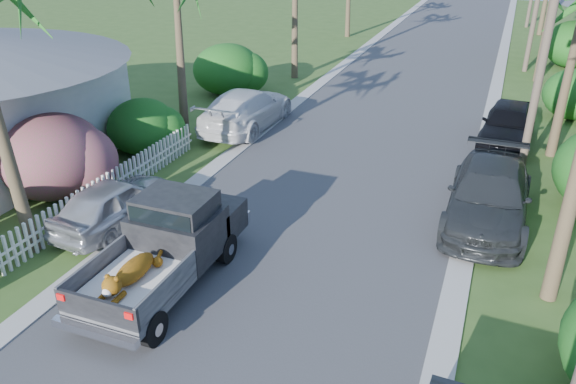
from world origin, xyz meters
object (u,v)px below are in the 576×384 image
at_px(parked_car_rf, 508,124).
at_px(utility_pole_b, 548,35).
at_px(parked_car_ln, 115,203).
at_px(parked_car_lf, 246,109).
at_px(parked_car_rm, 489,196).
at_px(pickup_truck, 172,240).

relative_size(parked_car_rf, utility_pole_b, 0.50).
height_order(parked_car_ln, utility_pole_b, utility_pole_b).
distance_m(parked_car_rf, parked_car_lf, 10.21).
distance_m(parked_car_lf, utility_pole_b, 11.29).
xyz_separation_m(parked_car_rm, utility_pole_b, (0.90, 3.89, 3.82)).
distance_m(parked_car_rm, parked_car_ln, 10.49).
distance_m(parked_car_ln, parked_car_lf, 8.68).
bearing_deg(parked_car_ln, parked_car_lf, -84.87).
bearing_deg(parked_car_lf, utility_pole_b, 176.63).
height_order(parked_car_lf, utility_pole_b, utility_pole_b).
relative_size(parked_car_rm, utility_pole_b, 0.60).
height_order(parked_car_rm, parked_car_rf, parked_car_rm).
bearing_deg(parked_car_rm, utility_pole_b, 77.74).
xyz_separation_m(parked_car_rm, parked_car_ln, (-9.69, -4.02, -0.10)).
height_order(parked_car_rm, utility_pole_b, utility_pole_b).
bearing_deg(pickup_truck, utility_pole_b, 51.07).
bearing_deg(parked_car_ln, pickup_truck, 155.66).
height_order(pickup_truck, parked_car_lf, pickup_truck).
bearing_deg(parked_car_lf, parked_car_rm, 155.12).
height_order(parked_car_rf, utility_pole_b, utility_pole_b).
bearing_deg(pickup_truck, parked_car_lf, 105.71).
bearing_deg(parked_car_ln, utility_pole_b, -138.20).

